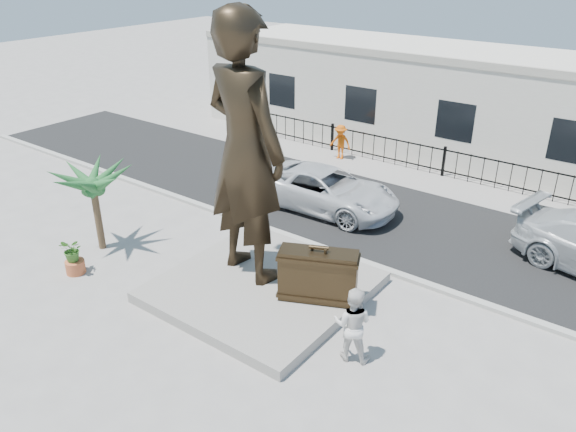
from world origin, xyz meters
name	(u,v)px	position (x,y,z in m)	size (l,w,h in m)	color
ground	(241,324)	(0.00, 0.00, 0.00)	(100.00, 100.00, 0.00)	#9E9991
street	(388,216)	(0.00, 8.00, 0.01)	(40.00, 7.00, 0.01)	black
curb	(336,253)	(0.00, 4.50, 0.06)	(40.00, 0.25, 0.12)	#A5A399
far_sidewalk	(434,182)	(0.00, 12.00, 0.01)	(40.00, 2.50, 0.02)	#9E9991
plinth	(263,287)	(-0.50, 1.50, 0.15)	(5.20, 5.20, 0.30)	gray
fence	(444,163)	(0.00, 12.80, 0.60)	(22.00, 0.10, 1.20)	black
building	(484,104)	(0.00, 17.00, 2.20)	(28.00, 7.00, 4.40)	silver
statue	(245,150)	(-1.23, 1.79, 3.93)	(2.65, 1.74, 7.26)	black
suitcase	(318,275)	(1.15, 1.76, 1.01)	(2.02, 0.64, 1.42)	#2F2314
tourist	(353,324)	(2.90, 0.59, 0.94)	(0.91, 0.71, 1.88)	silver
car_white	(325,189)	(-2.16, 7.14, 0.77)	(2.51, 5.44, 1.51)	silver
worker	(340,142)	(-4.58, 12.03, 0.80)	(1.01, 0.58, 1.56)	#D5570B
palm_tree	(103,247)	(-6.22, 0.39, 0.00)	(1.80, 1.80, 3.20)	#1F5626
planter	(75,267)	(-5.56, -1.03, 0.20)	(0.56, 0.56, 0.40)	#BE5B32
shrub	(72,250)	(-5.56, -1.03, 0.77)	(0.66, 0.57, 0.73)	#346621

